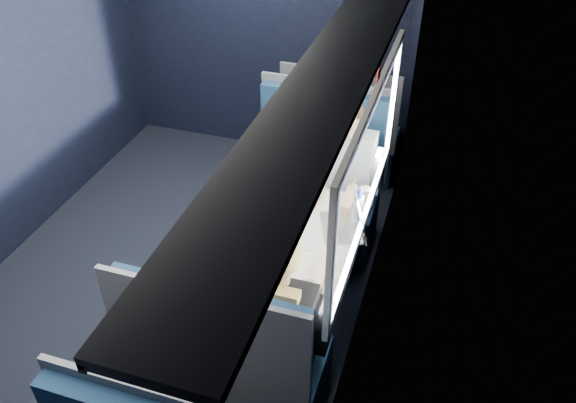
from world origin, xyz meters
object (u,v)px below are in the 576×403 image
(seat_bay_near, at_px, (314,191))
(laptop, at_px, (350,222))
(man, at_px, (343,177))
(cup, at_px, (365,194))
(seat_row_front, at_px, (341,137))
(bottle_small, at_px, (358,209))
(seat_bay_far, at_px, (233,364))
(woman, at_px, (284,315))
(table, at_px, (307,241))

(seat_bay_near, height_order, laptop, seat_bay_near)
(man, relative_size, cup, 13.23)
(seat_row_front, height_order, bottle_small, seat_row_front)
(seat_bay_near, height_order, cup, seat_bay_near)
(man, distance_m, laptop, 0.64)
(seat_bay_far, relative_size, cup, 12.61)
(seat_bay_far, height_order, cup, seat_bay_far)
(bottle_small, bearing_deg, seat_row_front, 106.09)
(seat_row_front, bearing_deg, cup, -71.17)
(seat_bay_far, xyz_separation_m, woman, (0.25, 0.17, 0.31))
(seat_row_front, distance_m, bottle_small, 1.72)
(seat_bay_near, distance_m, bottle_small, 0.93)
(table, relative_size, seat_row_front, 0.86)
(seat_row_front, height_order, cup, seat_row_front)
(woman, height_order, cup, woman)
(seat_bay_near, height_order, man, man)
(table, height_order, seat_bay_near, seat_bay_near)
(laptop, height_order, bottle_small, laptop)
(seat_row_front, bearing_deg, man, -77.17)
(table, height_order, laptop, laptop)
(woman, distance_m, cup, 1.17)
(table, xyz_separation_m, seat_row_front, (-0.18, 1.80, -0.25))
(man, bearing_deg, seat_bay_near, 146.40)
(woman, bearing_deg, seat_bay_near, 99.42)
(man, height_order, woman, same)
(seat_bay_near, xyz_separation_m, bottle_small, (0.47, -0.67, 0.42))
(seat_bay_near, bearing_deg, laptop, -60.33)
(cup, bearing_deg, bottle_small, -90.36)
(laptop, bearing_deg, woman, -102.86)
(seat_bay_near, relative_size, cup, 12.61)
(seat_row_front, distance_m, cup, 1.48)
(seat_bay_far, relative_size, bottle_small, 5.31)
(table, bearing_deg, cup, 57.53)
(woman, height_order, laptop, woman)
(seat_row_front, relative_size, cup, 11.61)
(laptop, distance_m, bottle_small, 0.12)
(seat_bay_near, distance_m, man, 0.43)
(seat_bay_near, bearing_deg, bottle_small, -54.95)
(table, height_order, woman, woman)
(woman, distance_m, laptop, 0.82)
(woman, xyz_separation_m, cup, (0.21, 1.15, 0.06))
(table, distance_m, laptop, 0.30)
(seat_bay_near, xyz_separation_m, woman, (0.26, -1.58, 0.31))
(seat_row_front, xyz_separation_m, woman, (0.25, -2.50, 0.32))
(seat_row_front, xyz_separation_m, bottle_small, (0.46, -1.60, 0.44))
(cup, bearing_deg, table, -122.47)
(seat_bay_far, distance_m, bottle_small, 1.24)
(seat_bay_near, relative_size, seat_row_front, 1.09)
(man, relative_size, woman, 1.00)
(seat_bay_near, xyz_separation_m, seat_bay_far, (0.01, -1.75, -0.01))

